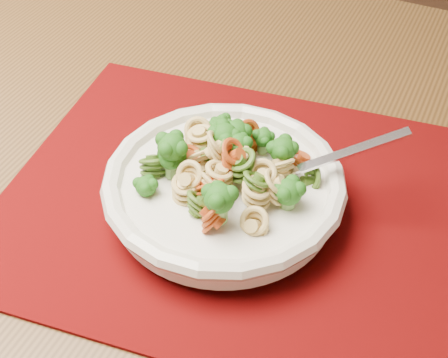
# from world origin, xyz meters

# --- Properties ---
(dining_table) EXTENTS (1.55, 1.20, 0.71)m
(dining_table) POSITION_xyz_m (0.66, -0.22, 0.62)
(dining_table) COLOR brown
(dining_table) RESTS_ON ground
(placemat) EXTENTS (0.54, 0.45, 0.00)m
(placemat) POSITION_xyz_m (0.65, -0.29, 0.72)
(placemat) COLOR #530303
(placemat) RESTS_ON dining_table
(pasta_bowl) EXTENTS (0.24, 0.24, 0.05)m
(pasta_bowl) POSITION_xyz_m (0.62, -0.30, 0.74)
(pasta_bowl) COLOR silver
(pasta_bowl) RESTS_ON placemat
(pasta_broccoli_heap) EXTENTS (0.21, 0.21, 0.06)m
(pasta_broccoli_heap) POSITION_xyz_m (0.62, -0.30, 0.76)
(pasta_broccoli_heap) COLOR tan
(pasta_broccoli_heap) RESTS_ON pasta_bowl
(fork) EXTENTS (0.18, 0.08, 0.08)m
(fork) POSITION_xyz_m (0.68, -0.29, 0.76)
(fork) COLOR silver
(fork) RESTS_ON pasta_bowl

